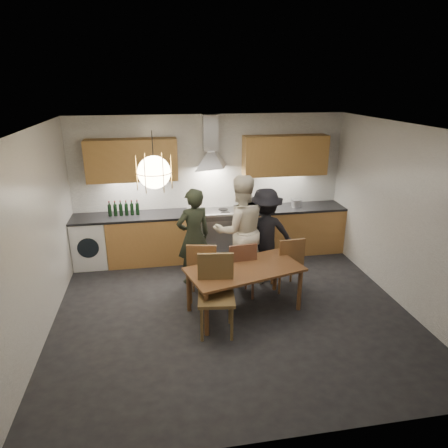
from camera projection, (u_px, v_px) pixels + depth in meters
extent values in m
plane|color=black|center=(232.00, 311.00, 5.79)|extent=(5.00, 5.00, 0.00)
cube|color=silver|center=(210.00, 186.00, 7.44)|extent=(5.00, 0.02, 2.60)
cube|color=silver|center=(285.00, 320.00, 3.27)|extent=(5.00, 0.02, 2.60)
cube|color=silver|center=(36.00, 238.00, 4.96)|extent=(0.02, 4.50, 2.60)
cube|color=silver|center=(403.00, 217.00, 5.76)|extent=(0.02, 4.50, 2.60)
cube|color=white|center=(234.00, 128.00, 4.92)|extent=(5.00, 4.50, 0.02)
cube|color=tan|center=(149.00, 239.00, 7.27)|extent=(1.45, 0.60, 0.86)
cube|color=tan|center=(288.00, 230.00, 7.69)|extent=(2.05, 0.60, 0.86)
cube|color=white|center=(91.00, 243.00, 7.11)|extent=(0.58, 0.58, 0.85)
cube|color=black|center=(130.00, 217.00, 7.07)|extent=(2.05, 0.62, 0.04)
cube|color=black|center=(290.00, 208.00, 7.54)|extent=(2.05, 0.62, 0.04)
cube|color=silver|center=(213.00, 237.00, 7.47)|extent=(0.90, 0.60, 0.80)
cube|color=black|center=(215.00, 243.00, 7.21)|extent=(0.78, 0.02, 0.42)
cube|color=slate|center=(212.00, 214.00, 7.32)|extent=(0.90, 0.60, 0.08)
cube|color=silver|center=(215.00, 216.00, 7.06)|extent=(0.90, 0.08, 0.04)
cube|color=#B78646|center=(132.00, 160.00, 6.87)|extent=(1.55, 0.35, 0.72)
cube|color=#B78646|center=(285.00, 155.00, 7.31)|extent=(1.55, 0.35, 0.72)
cube|color=silver|center=(210.00, 133.00, 6.99)|extent=(0.26, 0.22, 0.62)
cylinder|color=black|center=(153.00, 152.00, 4.75)|extent=(0.01, 0.01, 0.50)
sphere|color=#FFE0A5|center=(154.00, 172.00, 4.83)|extent=(0.40, 0.40, 0.40)
torus|color=gold|center=(154.00, 172.00, 4.83)|extent=(0.43, 0.43, 0.01)
cube|color=brown|center=(245.00, 269.00, 5.59)|extent=(1.75, 1.19, 0.04)
cylinder|color=brown|center=(207.00, 314.00, 5.14)|extent=(0.06, 0.06, 0.64)
cylinder|color=brown|center=(189.00, 291.00, 5.69)|extent=(0.06, 0.06, 0.64)
cylinder|color=brown|center=(300.00, 290.00, 5.72)|extent=(0.06, 0.06, 0.64)
cylinder|color=brown|center=(275.00, 272.00, 6.28)|extent=(0.06, 0.06, 0.64)
cube|color=brown|center=(203.00, 270.00, 6.00)|extent=(0.51, 0.51, 0.04)
cube|color=brown|center=(202.00, 260.00, 5.73)|extent=(0.43, 0.13, 0.47)
cylinder|color=brown|center=(215.00, 279.00, 6.23)|extent=(0.04, 0.04, 0.44)
cylinder|color=brown|center=(214.00, 290.00, 5.91)|extent=(0.04, 0.04, 0.44)
cylinder|color=brown|center=(193.00, 279.00, 6.25)|extent=(0.04, 0.04, 0.44)
cylinder|color=brown|center=(191.00, 290.00, 5.92)|extent=(0.04, 0.04, 0.44)
cube|color=brown|center=(239.00, 269.00, 6.06)|extent=(0.45, 0.45, 0.04)
cube|color=brown|center=(243.00, 259.00, 5.81)|extent=(0.42, 0.08, 0.46)
cylinder|color=brown|center=(246.00, 277.00, 6.33)|extent=(0.04, 0.04, 0.43)
cylinder|color=brown|center=(253.00, 287.00, 6.03)|extent=(0.04, 0.04, 0.43)
cylinder|color=brown|center=(225.00, 279.00, 6.25)|extent=(0.04, 0.04, 0.43)
cylinder|color=brown|center=(231.00, 289.00, 5.95)|extent=(0.04, 0.04, 0.43)
cube|color=brown|center=(286.00, 263.00, 6.30)|extent=(0.44, 0.44, 0.04)
cube|color=brown|center=(292.00, 253.00, 6.05)|extent=(0.41, 0.07, 0.45)
cylinder|color=brown|center=(291.00, 270.00, 6.56)|extent=(0.04, 0.04, 0.42)
cylinder|color=brown|center=(299.00, 279.00, 6.26)|extent=(0.04, 0.04, 0.42)
cylinder|color=brown|center=(272.00, 272.00, 6.49)|extent=(0.04, 0.04, 0.42)
cylinder|color=brown|center=(279.00, 282.00, 6.19)|extent=(0.04, 0.04, 0.42)
cube|color=brown|center=(216.00, 298.00, 5.14)|extent=(0.52, 0.52, 0.04)
cube|color=brown|center=(216.00, 271.00, 5.24)|extent=(0.47, 0.10, 0.52)
cylinder|color=brown|center=(202.00, 325.00, 5.04)|extent=(0.04, 0.04, 0.48)
cylinder|color=brown|center=(202.00, 309.00, 5.40)|extent=(0.04, 0.04, 0.48)
cylinder|color=brown|center=(232.00, 324.00, 5.06)|extent=(0.04, 0.04, 0.48)
cylinder|color=brown|center=(230.00, 308.00, 5.41)|extent=(0.04, 0.04, 0.48)
imported|color=black|center=(194.00, 237.00, 6.38)|extent=(0.68, 0.56, 1.59)
imported|color=beige|center=(240.00, 230.00, 6.36)|extent=(0.94, 0.77, 1.80)
imported|color=black|center=(265.00, 234.00, 6.58)|extent=(0.99, 0.57, 1.53)
imported|color=silver|center=(263.00, 208.00, 7.39)|extent=(0.35, 0.35, 0.07)
cylinder|color=silver|center=(296.00, 203.00, 7.54)|extent=(0.22, 0.22, 0.13)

